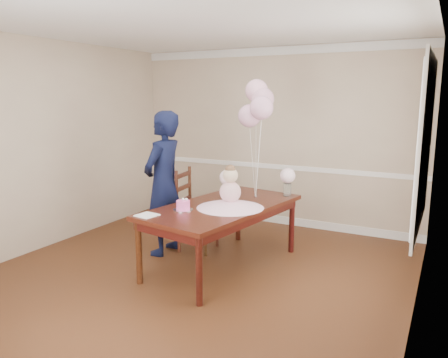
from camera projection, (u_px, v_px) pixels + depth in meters
floor at (188, 279)px, 4.77m from camera, size 4.50×5.00×0.00m
ceiling at (183, 20)px, 4.27m from camera, size 4.50×5.00×0.02m
wall_back at (273, 137)px, 6.70m from camera, size 4.50×0.02×2.70m
wall_left at (36, 146)px, 5.54m from camera, size 0.02×5.00×2.70m
wall_right at (423, 175)px, 3.50m from camera, size 0.02×5.00×2.70m
chair_rail_trim at (272, 166)px, 6.77m from camera, size 4.50×0.02×0.07m
crown_molding at (275, 51)px, 6.45m from camera, size 4.50×0.02×0.12m
baseboard_trim at (271, 219)px, 6.93m from camera, size 4.50×0.02×0.12m
window_frame at (426, 144)px, 3.90m from camera, size 0.02×1.66×1.56m
window_blinds at (423, 144)px, 3.91m from camera, size 0.01×1.50×1.40m
dining_table_top at (222, 207)px, 5.01m from camera, size 1.30×2.12×0.05m
table_apron at (222, 213)px, 5.03m from camera, size 1.19×2.01×0.10m
table_leg_fl at (139, 252)px, 4.61m from camera, size 0.08×0.08×0.70m
table_leg_fr at (199, 271)px, 4.12m from camera, size 0.08×0.08×0.70m
table_leg_bl at (238, 215)px, 6.05m from camera, size 0.08×0.08×0.70m
table_leg_br at (292, 226)px, 5.55m from camera, size 0.08×0.08×0.70m
baby_skirt at (230, 203)px, 4.87m from camera, size 0.87×0.87×0.10m
baby_torso at (230, 192)px, 4.85m from camera, size 0.24×0.24×0.24m
baby_head at (230, 175)px, 4.81m from camera, size 0.17×0.17×0.17m
baby_hair at (230, 170)px, 4.80m from camera, size 0.12×0.12×0.12m
cake_platter at (183, 210)px, 4.77m from camera, size 0.25×0.25×0.01m
birthday_cake at (183, 205)px, 4.76m from camera, size 0.17×0.17×0.10m
cake_flower_a at (183, 199)px, 4.75m from camera, size 0.03×0.03×0.03m
cake_flower_b at (186, 199)px, 4.75m from camera, size 0.03×0.03×0.03m
rose_vase_near at (227, 192)px, 5.32m from camera, size 0.11×0.11×0.16m
roses_near at (227, 177)px, 5.28m from camera, size 0.19×0.19×0.19m
rose_vase_far at (287, 190)px, 5.43m from camera, size 0.11×0.11×0.16m
roses_far at (288, 176)px, 5.40m from camera, size 0.19×0.19×0.19m
napkin at (147, 215)px, 4.55m from camera, size 0.23×0.23×0.01m
balloon_weight at (255, 196)px, 5.38m from camera, size 0.05×0.05×0.02m
balloon_a at (250, 116)px, 5.25m from camera, size 0.28×0.28×0.28m
balloon_b at (262, 108)px, 5.08m from camera, size 0.28×0.28×0.28m
balloon_c at (263, 99)px, 5.22m from camera, size 0.28×0.28×0.28m
balloon_d at (257, 91)px, 5.28m from camera, size 0.28×0.28×0.28m
balloon_ribbon_a at (252, 163)px, 5.33m from camera, size 0.09×0.02×0.83m
balloon_ribbon_b at (258, 160)px, 5.24m from camera, size 0.09×0.07×0.93m
balloon_ribbon_c at (259, 155)px, 5.31m from camera, size 0.04×0.09×1.03m
balloon_ribbon_d at (256, 150)px, 5.34m from camera, size 0.07×0.11×1.13m
dining_chair_seat at (198, 215)px, 5.64m from camera, size 0.50×0.50×0.05m
chair_leg_fl at (179, 235)px, 5.58m from camera, size 0.05×0.05×0.45m
chair_leg_fr at (206, 239)px, 5.45m from camera, size 0.05×0.05×0.45m
chair_leg_bl at (192, 227)px, 5.92m from camera, size 0.05×0.05×0.45m
chair_leg_br at (217, 230)px, 5.79m from camera, size 0.05×0.05×0.45m
chair_back_post_l at (177, 193)px, 5.49m from camera, size 0.05×0.05×0.58m
chair_back_post_r at (190, 188)px, 5.83m from camera, size 0.05×0.05×0.58m
chair_slat_low at (184, 200)px, 5.68m from camera, size 0.07×0.42×0.05m
chair_slat_mid at (183, 187)px, 5.65m from camera, size 0.07×0.42×0.05m
chair_slat_top at (183, 175)px, 5.62m from camera, size 0.07×0.42×0.05m
woman at (164, 183)px, 5.45m from camera, size 0.45×0.67×1.80m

